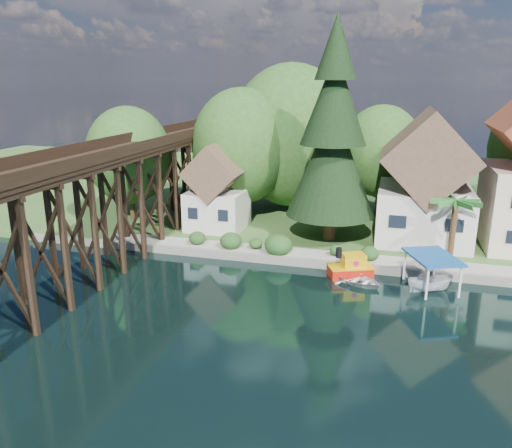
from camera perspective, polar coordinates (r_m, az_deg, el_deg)
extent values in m
plane|color=black|center=(30.83, 6.11, -10.33)|extent=(140.00, 140.00, 0.00)
cube|color=#305220|center=(62.89, 11.26, 3.52)|extent=(140.00, 52.00, 0.50)
cube|color=slate|center=(37.75, 14.17, -5.13)|extent=(60.00, 0.40, 0.62)
cube|color=gray|center=(38.93, 17.20, -4.36)|extent=(50.00, 2.60, 0.06)
cube|color=black|center=(30.62, -27.07, -4.16)|extent=(4.00, 0.36, 8.00)
cube|color=black|center=(32.88, -23.40, -2.37)|extent=(4.00, 0.36, 8.00)
cube|color=black|center=(35.30, -20.22, -0.81)|extent=(4.00, 0.36, 8.00)
cube|color=black|center=(37.82, -17.46, 0.55)|extent=(4.00, 0.36, 8.00)
cube|color=black|center=(40.45, -15.05, 1.73)|extent=(4.00, 0.36, 8.00)
cube|color=black|center=(43.15, -12.94, 2.77)|extent=(4.00, 0.36, 8.00)
cube|color=black|center=(45.91, -11.08, 3.68)|extent=(4.00, 0.36, 8.00)
cube|color=black|center=(48.73, -9.42, 4.48)|extent=(4.00, 0.36, 8.00)
cube|color=black|center=(51.60, -7.95, 5.19)|extent=(4.00, 0.36, 8.00)
cube|color=black|center=(54.50, -6.62, 5.82)|extent=(4.00, 0.36, 8.00)
cube|color=black|center=(57.43, -5.43, 6.39)|extent=(4.00, 0.36, 8.00)
cube|color=black|center=(40.25, -17.93, 7.33)|extent=(0.35, 44.00, 0.35)
cube|color=black|center=(38.46, -13.52, 7.28)|extent=(0.35, 44.00, 0.35)
cube|color=black|center=(39.29, -15.81, 7.74)|extent=(4.00, 44.00, 0.30)
cube|color=black|center=(40.28, -18.34, 8.52)|extent=(0.12, 44.00, 0.80)
cube|color=black|center=(38.23, -13.27, 8.53)|extent=(0.12, 44.00, 0.80)
cube|color=beige|center=(44.74, 18.54, 1.15)|extent=(7.50, 8.00, 4.50)
cube|color=#4F372A|center=(43.79, 19.12, 7.42)|extent=(7.64, 8.64, 7.64)
cube|color=black|center=(40.70, 15.86, 0.26)|extent=(1.35, 0.08, 1.00)
cube|color=black|center=(40.99, 21.73, -0.18)|extent=(1.35, 0.08, 1.00)
cube|color=beige|center=(45.91, -4.41, 1.69)|extent=(5.00, 5.00, 3.50)
cube|color=#4F372A|center=(45.15, -4.51, 6.05)|extent=(5.09, 5.40, 5.09)
cube|color=black|center=(44.07, -7.24, 1.22)|extent=(0.90, 0.08, 1.00)
cube|color=black|center=(43.10, -3.80, 0.97)|extent=(0.90, 0.08, 1.00)
cylinder|color=#382314|center=(49.63, -1.59, 3.43)|extent=(0.50, 0.50, 4.50)
ellipsoid|color=#244819|center=(48.80, -1.63, 8.88)|extent=(4.40, 4.40, 5.06)
cylinder|color=#382314|center=(52.42, 3.89, 4.34)|extent=(0.50, 0.50, 4.95)
ellipsoid|color=#244819|center=(51.60, 4.00, 10.03)|extent=(5.00, 5.00, 5.75)
cylinder|color=#382314|center=(52.51, 13.79, 3.42)|extent=(0.50, 0.50, 4.05)
ellipsoid|color=#244819|center=(51.76, 14.10, 8.04)|extent=(4.00, 4.00, 4.60)
cylinder|color=#382314|center=(49.98, -14.00, 2.77)|extent=(0.50, 0.50, 4.05)
ellipsoid|color=#244819|center=(49.19, -14.34, 7.62)|extent=(4.00, 4.00, 4.60)
ellipsoid|color=#1F4318|center=(40.43, -2.90, -1.76)|extent=(1.98, 1.98, 1.53)
ellipsoid|color=#1F4318|center=(40.20, -0.05, -2.10)|extent=(1.54, 1.54, 1.19)
ellipsoid|color=#1F4318|center=(39.20, 2.57, -2.21)|extent=(2.20, 2.20, 1.70)
ellipsoid|color=#1F4318|center=(41.63, -6.74, -1.44)|extent=(1.76, 1.76, 1.36)
ellipsoid|color=#1F4318|center=(39.16, 9.20, -2.82)|extent=(1.54, 1.54, 1.19)
ellipsoid|color=#1F4318|center=(38.69, 12.84, -3.13)|extent=(1.76, 1.76, 1.36)
cylinder|color=#382314|center=(42.80, 8.38, 0.39)|extent=(1.01, 1.01, 3.36)
cone|color=black|center=(41.73, 8.66, 7.06)|extent=(7.40, 7.40, 8.96)
cone|color=black|center=(41.24, 8.97, 13.99)|extent=(5.38, 5.38, 7.28)
cone|color=black|center=(41.29, 9.22, 19.43)|extent=(3.36, 3.36, 5.04)
cylinder|color=#382314|center=(40.14, 21.54, -0.95)|extent=(0.43, 0.43, 4.33)
ellipsoid|color=#1D4E1A|center=(39.56, 21.90, 2.33)|extent=(4.60, 4.60, 0.99)
cube|color=#B81B0C|center=(36.80, 10.70, -5.40)|extent=(3.41, 2.65, 0.81)
cube|color=#D6990B|center=(36.65, 10.73, -4.77)|extent=(3.54, 2.79, 0.10)
cube|color=#D6990B|center=(36.56, 11.07, -4.13)|extent=(1.95, 1.74, 1.01)
cylinder|color=black|center=(36.01, 9.45, -3.25)|extent=(0.44, 0.44, 0.71)
cylinder|color=#B30D60|center=(36.01, 11.37, -4.47)|extent=(0.37, 0.21, 0.36)
cylinder|color=#B30D60|center=(37.12, 10.77, -3.80)|extent=(0.37, 0.21, 0.36)
cylinder|color=#B30D60|center=(36.82, 12.26, -4.05)|extent=(0.21, 0.37, 0.36)
imported|color=silver|center=(35.65, 11.61, -6.16)|extent=(4.17, 3.70, 0.71)
imported|color=white|center=(35.59, 19.28, -6.37)|extent=(3.40, 2.34, 1.23)
cube|color=#164F94|center=(34.95, 19.56, -3.56)|extent=(4.03, 4.69, 0.15)
cylinder|color=white|center=(34.44, 22.31, -6.12)|extent=(0.15, 0.15, 2.22)
cylinder|color=white|center=(37.25, 19.75, -4.18)|extent=(0.15, 0.15, 2.22)
cylinder|color=white|center=(33.42, 18.98, -6.45)|extent=(0.15, 0.15, 2.22)
cylinder|color=white|center=(36.31, 16.62, -4.42)|extent=(0.15, 0.15, 2.22)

